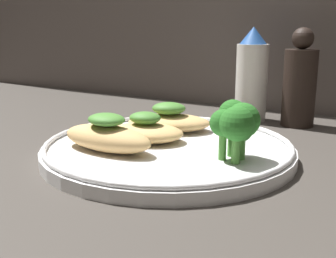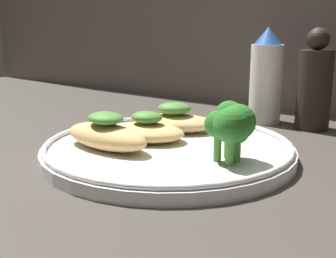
{
  "view_description": "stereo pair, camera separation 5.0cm",
  "coord_description": "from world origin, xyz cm",
  "px_view_note": "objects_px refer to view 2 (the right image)",
  "views": [
    {
      "loc": [
        25.24,
        -41.26,
        15.22
      ],
      "look_at": [
        0.0,
        0.0,
        3.4
      ],
      "focal_mm": 45.0,
      "sensor_mm": 36.0,
      "label": 1
    },
    {
      "loc": [
        29.35,
        -38.45,
        15.22
      ],
      "look_at": [
        0.0,
        0.0,
        3.4
      ],
      "focal_mm": 45.0,
      "sensor_mm": 36.0,
      "label": 2
    }
  ],
  "objects_px": {
    "broccoli_bunch": "(231,124)",
    "pepper_grinder": "(315,85)",
    "sauce_bottle": "(266,78)",
    "plate": "(168,149)"
  },
  "relations": [
    {
      "from": "plate",
      "to": "sauce_bottle",
      "type": "distance_m",
      "value": 0.25
    },
    {
      "from": "sauce_bottle",
      "to": "pepper_grinder",
      "type": "height_order",
      "value": "same"
    },
    {
      "from": "plate",
      "to": "broccoli_bunch",
      "type": "xyz_separation_m",
      "value": [
        0.09,
        -0.01,
        0.04
      ]
    },
    {
      "from": "broccoli_bunch",
      "to": "pepper_grinder",
      "type": "height_order",
      "value": "pepper_grinder"
    },
    {
      "from": "broccoli_bunch",
      "to": "pepper_grinder",
      "type": "bearing_deg",
      "value": 90.31
    },
    {
      "from": "broccoli_bunch",
      "to": "plate",
      "type": "bearing_deg",
      "value": 173.47
    },
    {
      "from": "plate",
      "to": "pepper_grinder",
      "type": "bearing_deg",
      "value": 70.12
    },
    {
      "from": "plate",
      "to": "pepper_grinder",
      "type": "distance_m",
      "value": 0.27
    },
    {
      "from": "sauce_bottle",
      "to": "pepper_grinder",
      "type": "xyz_separation_m",
      "value": [
        0.08,
        -0.0,
        -0.01
      ]
    },
    {
      "from": "sauce_bottle",
      "to": "pepper_grinder",
      "type": "bearing_deg",
      "value": -0.0
    }
  ]
}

